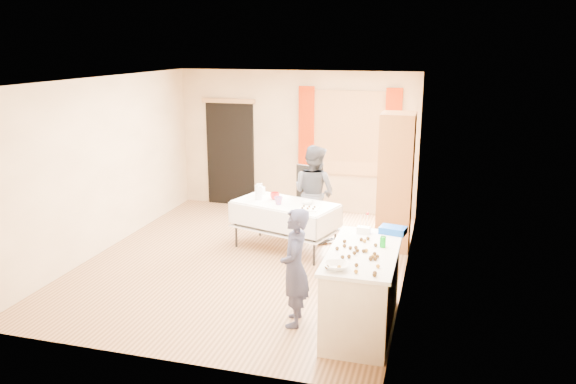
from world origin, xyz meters
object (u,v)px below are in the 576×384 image
(party_table, at_px, (285,222))
(cabinet, at_px, (396,182))
(chair, at_px, (303,212))
(girl, at_px, (295,267))
(woman, at_px, (314,193))
(counter, at_px, (362,290))

(party_table, bearing_deg, cabinet, 36.61)
(chair, height_order, girl, girl)
(cabinet, distance_m, chair, 1.74)
(cabinet, xyz_separation_m, party_table, (-1.58, -0.56, -0.60))
(party_table, distance_m, woman, 0.75)
(party_table, relative_size, chair, 1.58)
(cabinet, xyz_separation_m, woman, (-1.27, 0.04, -0.27))
(cabinet, bearing_deg, counter, -92.14)
(counter, distance_m, chair, 3.40)
(party_table, distance_m, girl, 2.36)
(party_table, height_order, chair, chair)
(party_table, bearing_deg, girl, -54.45)
(counter, bearing_deg, chair, 114.93)
(girl, xyz_separation_m, woman, (-0.44, 2.83, 0.09))
(girl, bearing_deg, chair, -178.09)
(woman, bearing_deg, cabinet, -156.53)
(chair, bearing_deg, cabinet, -0.63)
(counter, distance_m, girl, 0.78)
(cabinet, distance_m, party_table, 1.78)
(counter, xyz_separation_m, woman, (-1.17, 2.72, 0.32))
(cabinet, height_order, counter, cabinet)
(cabinet, bearing_deg, party_table, -160.48)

